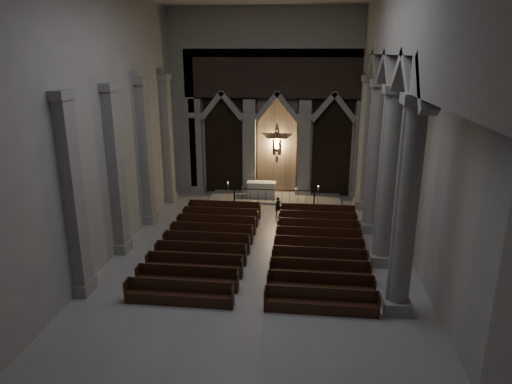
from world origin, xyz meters
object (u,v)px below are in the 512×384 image
altar_rail (274,194)px  candle_stand_left (228,196)px  pews (262,248)px  candle_stand_right (318,202)px  worshipper (278,206)px  altar (261,189)px

altar_rail → candle_stand_left: candle_stand_left is taller
pews → candle_stand_right: bearing=69.0°
candle_stand_left → worshipper: candle_stand_left is taller
altar_rail → altar: bearing=127.6°
candle_stand_left → pews: candle_stand_left is taller
altar → worshipper: 3.38m
altar_rail → worshipper: (0.41, -1.92, -0.14)m
altar → worshipper: altar is taller
altar → worshipper: size_ratio=1.77×
altar_rail → pews: 7.53m
candle_stand_left → altar: bearing=22.0°
altar → candle_stand_left: bearing=-158.0°
altar_rail → worshipper: worshipper is taller
worshipper → candle_stand_right: bearing=12.3°
altar_rail → candle_stand_left: size_ratio=4.04×
candle_stand_left → worshipper: size_ratio=1.19×
altar → altar_rail: 1.50m
altar → pews: 8.77m
altar_rail → pews: altar_rail is taller
altar → pews: altar is taller
altar_rail → pews: bearing=-90.0°
candle_stand_left → candle_stand_right: bearing=-6.6°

